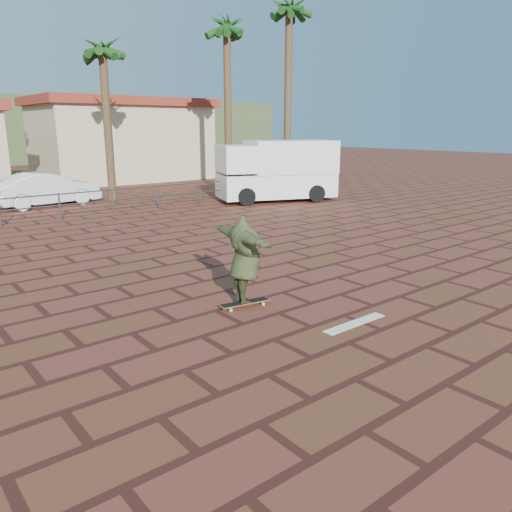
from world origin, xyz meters
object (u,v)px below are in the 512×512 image
(skateboarder, at_px, (245,260))
(car_white, at_px, (47,189))
(longboard, at_px, (245,303))
(campervan, at_px, (277,169))

(skateboarder, height_order, car_white, skateboarder)
(skateboarder, bearing_deg, longboard, -17.36)
(longboard, bearing_deg, skateboarder, -106.90)
(longboard, distance_m, skateboarder, 0.84)
(longboard, distance_m, campervan, 14.09)
(longboard, xyz_separation_m, skateboarder, (-0.00, -0.00, 0.84))
(campervan, height_order, car_white, campervan)
(longboard, bearing_deg, car_white, 95.94)
(campervan, bearing_deg, car_white, 170.87)
(longboard, height_order, campervan, campervan)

